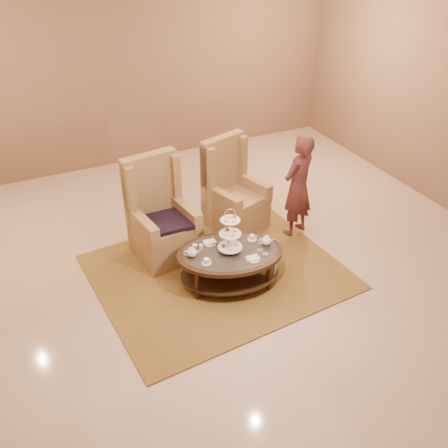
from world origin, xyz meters
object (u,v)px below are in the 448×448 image
armchair_left (161,223)px  armchair_right (232,197)px  person (298,186)px  tea_table (230,257)px

armchair_left → armchair_right: bearing=3.9°
person → armchair_right: bearing=-60.5°
armchair_left → armchair_right: (1.21, 0.26, -0.02)m
armchair_left → armchair_right: armchair_left is taller
armchair_right → person: 1.02m
armchair_left → tea_table: bearing=-69.5°
armchair_left → person: 2.01m
armchair_right → person: (0.75, -0.61, 0.31)m
armchair_left → armchair_right: 1.24m
tea_table → armchair_left: 1.16m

